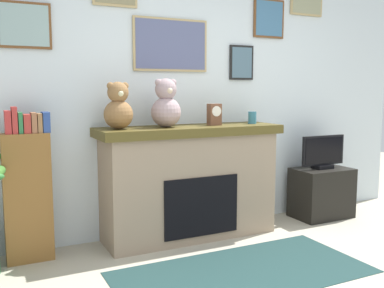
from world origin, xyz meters
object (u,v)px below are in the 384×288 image
fireplace (190,181)px  teddy_bear_grey (118,108)px  teddy_bear_brown (166,105)px  bookshelf (28,191)px  tv_stand (321,193)px  mantel_clock (214,114)px  television (323,153)px  candle_jar (252,118)px

fireplace → teddy_bear_grey: teddy_bear_grey is taller
teddy_bear_grey → teddy_bear_brown: 0.43m
bookshelf → tv_stand: bookshelf is taller
mantel_clock → tv_stand: bearing=-1.7°
fireplace → teddy_bear_brown: teddy_bear_brown is taller
mantel_clock → bookshelf: bearing=177.9°
tv_stand → mantel_clock: bearing=178.3°
television → candle_jar: (-0.88, 0.04, 0.40)m
mantel_clock → teddy_bear_brown: teddy_bear_brown is taller
bookshelf → candle_jar: bearing=-1.7°
candle_jar → teddy_bear_brown: bearing=-180.0°
bookshelf → teddy_bear_grey: (0.74, -0.06, 0.64)m
television → teddy_bear_grey: size_ratio=1.37×
fireplace → candle_jar: bearing=-1.5°
candle_jar → mantel_clock: bearing=-179.8°
candle_jar → teddy_bear_grey: teddy_bear_grey is taller
mantel_clock → television: bearing=-1.8°
candle_jar → teddy_bear_grey: size_ratio=0.30×
tv_stand → teddy_bear_grey: size_ratio=1.55×
fireplace → television: bearing=-2.2°
bookshelf → television: bookshelf is taller
mantel_clock → teddy_bear_brown: (-0.49, 0.00, 0.09)m
television → teddy_bear_brown: (-1.79, 0.04, 0.53)m
fireplace → bookshelf: size_ratio=1.38×
teddy_bear_grey → teddy_bear_brown: bearing=-0.0°
fireplace → tv_stand: fireplace is taller
tv_stand → teddy_bear_brown: size_ratio=1.44×
television → mantel_clock: mantel_clock is taller
bookshelf → teddy_bear_grey: bearing=-4.7°
mantel_clock → teddy_bear_grey: (-0.92, 0.00, 0.08)m
fireplace → teddy_bear_grey: size_ratio=4.32×
television → tv_stand: bearing=90.0°
teddy_bear_brown → tv_stand: bearing=-1.3°
television → mantel_clock: bearing=178.2°
fireplace → teddy_bear_brown: 0.75m
television → candle_jar: bearing=177.3°
tv_stand → fireplace: bearing=177.9°
mantel_clock → fireplace: bearing=175.6°
bookshelf → teddy_bear_grey: 0.98m
tv_stand → candle_jar: 1.21m
teddy_bear_grey → candle_jar: bearing=0.0°
bookshelf → tv_stand: 2.97m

